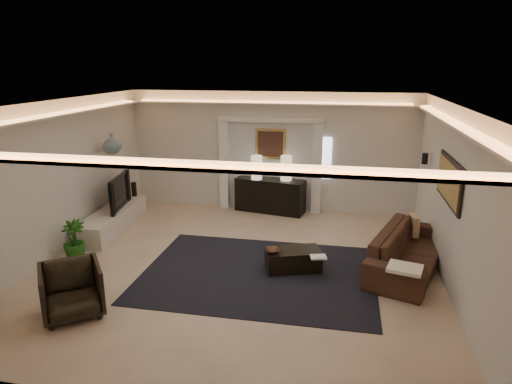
% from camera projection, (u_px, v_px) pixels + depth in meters
% --- Properties ---
extents(floor, '(7.00, 7.00, 0.00)m').
position_uv_depth(floor, '(239.00, 267.00, 8.15)').
color(floor, beige).
rests_on(floor, ground).
extents(ceiling, '(7.00, 7.00, 0.00)m').
position_uv_depth(ceiling, '(237.00, 104.00, 7.35)').
color(ceiling, white).
rests_on(ceiling, ground).
extents(wall_back, '(7.00, 0.00, 7.00)m').
position_uv_depth(wall_back, '(271.00, 152.00, 11.06)').
color(wall_back, beige).
rests_on(wall_back, ground).
extents(wall_front, '(7.00, 0.00, 7.00)m').
position_uv_depth(wall_front, '(157.00, 284.00, 4.45)').
color(wall_front, beige).
rests_on(wall_front, ground).
extents(wall_left, '(0.00, 7.00, 7.00)m').
position_uv_depth(wall_left, '(55.00, 180.00, 8.40)').
color(wall_left, beige).
rests_on(wall_left, ground).
extents(wall_right, '(0.00, 7.00, 7.00)m').
position_uv_depth(wall_right, '(454.00, 201.00, 7.11)').
color(wall_right, beige).
rests_on(wall_right, ground).
extents(cove_soffit, '(7.00, 7.00, 0.04)m').
position_uv_depth(cove_soffit, '(237.00, 121.00, 7.43)').
color(cove_soffit, silver).
rests_on(cove_soffit, ceiling).
extents(daylight_slit, '(0.25, 0.03, 1.00)m').
position_uv_depth(daylight_slit, '(326.00, 158.00, 10.82)').
color(daylight_slit, white).
rests_on(daylight_slit, wall_back).
extents(area_rug, '(4.00, 3.00, 0.01)m').
position_uv_depth(area_rug, '(258.00, 273.00, 7.89)').
color(area_rug, black).
rests_on(area_rug, ground).
extents(pilaster_left, '(0.22, 0.20, 2.20)m').
position_uv_depth(pilaster_left, '(224.00, 165.00, 11.27)').
color(pilaster_left, silver).
rests_on(pilaster_left, ground).
extents(pilaster_right, '(0.22, 0.20, 2.20)m').
position_uv_depth(pilaster_right, '(317.00, 169.00, 10.85)').
color(pilaster_right, silver).
rests_on(pilaster_right, ground).
extents(alcove_header, '(2.52, 0.20, 0.12)m').
position_uv_depth(alcove_header, '(270.00, 120.00, 10.74)').
color(alcove_header, silver).
rests_on(alcove_header, wall_back).
extents(painting_frame, '(0.74, 0.04, 0.74)m').
position_uv_depth(painting_frame, '(270.00, 144.00, 10.97)').
color(painting_frame, tan).
rests_on(painting_frame, wall_back).
extents(painting_canvas, '(0.62, 0.02, 0.62)m').
position_uv_depth(painting_canvas, '(270.00, 144.00, 10.95)').
color(painting_canvas, '#4C2D1E').
rests_on(painting_canvas, wall_back).
extents(art_panel_frame, '(0.04, 1.64, 0.74)m').
position_uv_depth(art_panel_frame, '(450.00, 181.00, 7.33)').
color(art_panel_frame, black).
rests_on(art_panel_frame, wall_right).
extents(art_panel_gold, '(0.02, 1.50, 0.62)m').
position_uv_depth(art_panel_gold, '(448.00, 181.00, 7.33)').
color(art_panel_gold, tan).
rests_on(art_panel_gold, wall_right).
extents(wall_sconce, '(0.12, 0.12, 0.22)m').
position_uv_depth(wall_sconce, '(425.00, 159.00, 9.14)').
color(wall_sconce, black).
rests_on(wall_sconce, wall_right).
extents(wall_niche, '(0.10, 0.55, 0.04)m').
position_uv_depth(wall_niche, '(96.00, 155.00, 9.65)').
color(wall_niche, silver).
rests_on(wall_niche, wall_left).
extents(console, '(1.76, 0.84, 0.84)m').
position_uv_depth(console, '(270.00, 196.00, 11.10)').
color(console, black).
rests_on(console, ground).
extents(lamp_left, '(0.26, 0.26, 0.58)m').
position_uv_depth(lamp_left, '(257.00, 168.00, 10.91)').
color(lamp_left, beige).
rests_on(lamp_left, console).
extents(lamp_right, '(0.36, 0.36, 0.60)m').
position_uv_depth(lamp_right, '(286.00, 169.00, 10.82)').
color(lamp_right, beige).
rests_on(lamp_right, console).
extents(media_ledge, '(0.76, 2.47, 0.46)m').
position_uv_depth(media_ledge, '(113.00, 220.00, 9.93)').
color(media_ledge, beige).
rests_on(media_ledge, ground).
extents(tv, '(1.30, 0.39, 0.74)m').
position_uv_depth(tv, '(114.00, 192.00, 9.92)').
color(tv, black).
rests_on(tv, media_ledge).
extents(figurine, '(0.14, 0.14, 0.34)m').
position_uv_depth(figurine, '(134.00, 189.00, 10.85)').
color(figurine, black).
rests_on(figurine, media_ledge).
extents(ginger_jar, '(0.51, 0.51, 0.42)m').
position_uv_depth(ginger_jar, '(112.00, 143.00, 9.69)').
color(ginger_jar, '#476674').
rests_on(ginger_jar, wall_niche).
extents(plant, '(0.52, 0.52, 0.74)m').
position_uv_depth(plant, '(74.00, 240.00, 8.40)').
color(plant, '#184B10').
rests_on(plant, ground).
extents(sofa, '(2.65, 1.72, 0.72)m').
position_uv_depth(sofa, '(409.00, 250.00, 7.96)').
color(sofa, '#351A0F').
rests_on(sofa, ground).
extents(throw_blanket, '(0.59, 0.53, 0.05)m').
position_uv_depth(throw_blanket, '(405.00, 268.00, 6.84)').
color(throw_blanket, white).
rests_on(throw_blanket, sofa).
extents(throw_pillow, '(0.17, 0.40, 0.39)m').
position_uv_depth(throw_pillow, '(414.00, 225.00, 8.65)').
color(throw_pillow, tan).
rests_on(throw_pillow, sofa).
extents(coffee_table, '(1.06, 0.79, 0.35)m').
position_uv_depth(coffee_table, '(293.00, 259.00, 7.98)').
color(coffee_table, black).
rests_on(coffee_table, ground).
extents(bowl, '(0.33, 0.33, 0.06)m').
position_uv_depth(bowl, '(273.00, 249.00, 7.81)').
color(bowl, '#3C2618').
rests_on(bowl, coffee_table).
extents(magazine, '(0.30, 0.25, 0.03)m').
position_uv_depth(magazine, '(318.00, 255.00, 7.60)').
color(magazine, white).
rests_on(magazine, coffee_table).
extents(armchair, '(1.16, 1.17, 0.77)m').
position_uv_depth(armchair, '(72.00, 290.00, 6.52)').
color(armchair, '#2D2217').
rests_on(armchair, ground).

